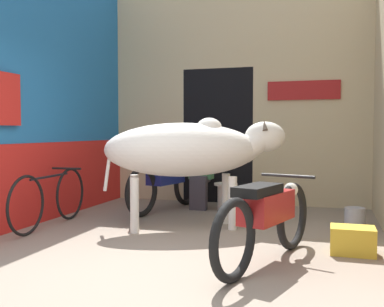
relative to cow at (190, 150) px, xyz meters
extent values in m
plane|color=gray|center=(0.15, -1.92, -1.02)|extent=(30.00, 30.00, 0.00)
cube|color=#236BAD|center=(-2.17, 0.09, 0.94)|extent=(0.18, 4.04, 3.93)
cube|color=red|center=(-2.07, 0.09, -0.47)|extent=(0.03, 4.04, 1.10)
cube|color=red|center=(-2.05, -1.04, 0.63)|extent=(0.08, 0.56, 0.64)
cube|color=#C6B289|center=(0.15, 2.20, 2.12)|extent=(4.46, 0.18, 1.57)
cube|color=#C6B289|center=(-1.43, 2.20, 0.16)|extent=(1.29, 0.18, 2.35)
cube|color=#C6B289|center=(1.42, 2.20, 0.16)|extent=(1.92, 0.18, 2.35)
cube|color=black|center=(-0.16, 2.56, 0.16)|extent=(1.25, 0.90, 2.35)
cube|color=maroon|center=(1.30, 2.09, 0.91)|extent=(1.17, 0.03, 0.31)
ellipsoid|color=silver|center=(-0.10, -0.04, 0.00)|extent=(2.12, 1.50, 0.70)
ellipsoid|color=silver|center=(0.22, 0.10, 0.29)|extent=(0.42, 0.40, 0.26)
cylinder|color=silver|center=(0.74, 0.34, 0.06)|extent=(0.56, 0.49, 0.46)
ellipsoid|color=silver|center=(0.90, 0.42, 0.17)|extent=(0.64, 0.54, 0.40)
cylinder|color=silver|center=(-0.96, -0.44, -0.21)|extent=(0.14, 0.09, 0.61)
cylinder|color=silver|center=(0.38, 0.40, -0.68)|extent=(0.11, 0.11, 0.68)
cylinder|color=silver|center=(0.55, 0.03, -0.68)|extent=(0.11, 0.11, 0.68)
cylinder|color=silver|center=(-0.74, -0.12, -0.68)|extent=(0.11, 0.11, 0.68)
cylinder|color=silver|center=(-0.57, -0.49, -0.68)|extent=(0.11, 0.11, 0.68)
cone|color=#473D33|center=(0.80, 0.52, 0.32)|extent=(0.12, 0.14, 0.16)
cone|color=#473D33|center=(0.92, 0.27, 0.32)|extent=(0.12, 0.14, 0.16)
torus|color=black|center=(0.98, -1.93, -0.66)|extent=(0.29, 0.70, 0.71)
torus|color=black|center=(1.36, -0.71, -0.66)|extent=(0.29, 0.70, 0.71)
cube|color=maroon|center=(1.17, -1.32, -0.47)|extent=(0.48, 0.75, 0.28)
cube|color=black|center=(1.11, -1.50, -0.29)|extent=(0.42, 0.61, 0.09)
cylinder|color=black|center=(1.32, -0.84, -0.22)|extent=(0.56, 0.20, 0.03)
sphere|color=silver|center=(1.34, -0.76, -0.38)|extent=(0.15, 0.15, 0.15)
torus|color=black|center=(-0.90, 0.47, -0.65)|extent=(0.25, 0.74, 0.74)
torus|color=black|center=(-0.60, 1.70, -0.65)|extent=(0.25, 0.74, 0.74)
cube|color=navy|center=(-0.75, 1.09, -0.45)|extent=(0.44, 0.74, 0.28)
cube|color=black|center=(-0.79, 0.90, -0.27)|extent=(0.38, 0.60, 0.09)
cylinder|color=black|center=(-0.63, 1.57, -0.20)|extent=(0.57, 0.17, 0.03)
sphere|color=silver|center=(-0.61, 1.65, -0.35)|extent=(0.15, 0.15, 0.15)
torus|color=black|center=(-1.75, -1.02, -0.65)|extent=(0.07, 0.74, 0.74)
torus|color=black|center=(-1.80, 0.02, -0.65)|extent=(0.07, 0.74, 0.74)
cylinder|color=black|center=(-1.78, -0.50, -0.35)|extent=(0.07, 0.86, 0.03)
cylinder|color=black|center=(-1.80, -0.07, -0.28)|extent=(0.44, 0.05, 0.03)
cube|color=#3D3842|center=(-0.27, 1.30, -0.80)|extent=(0.27, 0.14, 0.43)
cube|color=#3D3842|center=(-0.27, 1.39, -0.53)|extent=(0.27, 0.32, 0.11)
cube|color=#386B42|center=(-0.27, 1.46, -0.28)|extent=(0.38, 0.20, 0.50)
sphere|color=tan|center=(-0.27, 1.46, 0.07)|extent=(0.20, 0.20, 0.20)
cylinder|color=beige|center=(0.15, 1.39, -0.82)|extent=(0.26, 0.26, 0.40)
cylinder|color=beige|center=(0.15, 1.39, -0.60)|extent=(0.37, 0.37, 0.04)
cube|color=gold|center=(1.96, -0.71, -0.88)|extent=(0.44, 0.32, 0.28)
cylinder|color=#A8A8B2|center=(2.05, 0.64, -0.89)|extent=(0.26, 0.26, 0.26)
camera|label=1|loc=(1.73, -5.54, 0.24)|focal=42.00mm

